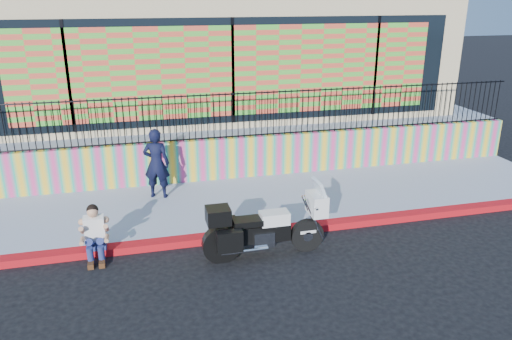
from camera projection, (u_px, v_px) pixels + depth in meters
name	position (u px, v px, depth m)	size (l,w,h in m)	color
ground	(274.00, 234.00, 10.59)	(90.00, 90.00, 0.00)	black
red_curb	(274.00, 231.00, 10.56)	(16.00, 0.30, 0.15)	#AA0C16
sidewalk	(255.00, 201.00, 12.07)	(16.00, 3.00, 0.15)	#96A0B4
mural_wall	(241.00, 157.00, 13.32)	(16.00, 0.20, 1.10)	#E23B83
metal_fence	(240.00, 115.00, 12.94)	(15.80, 0.04, 1.20)	black
elevated_platform	(210.00, 117.00, 18.01)	(16.00, 10.00, 1.25)	#96A0B4
storefront_building	(209.00, 43.00, 16.94)	(14.00, 8.06, 4.00)	tan
police_motorcycle	(263.00, 227.00, 9.52)	(2.37, 0.78, 1.48)	black
police_officer	(156.00, 163.00, 11.89)	(0.62, 0.41, 1.71)	black
seated_man	(95.00, 238.00, 9.44)	(0.54, 0.71, 1.06)	navy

